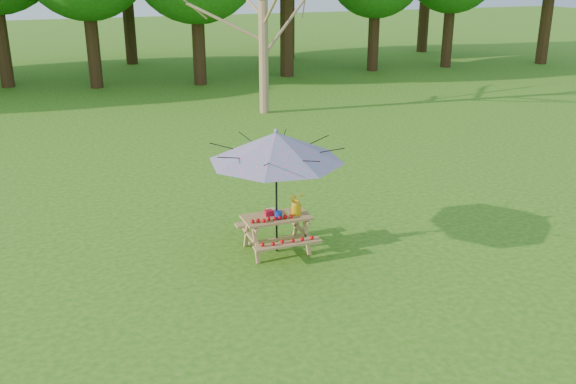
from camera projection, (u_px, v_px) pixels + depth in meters
name	position (u px, v px, depth m)	size (l,w,h in m)	color
picnic_table	(277.00, 234.00, 11.51)	(1.20, 1.32, 0.67)	#A07248
patio_umbrella	(276.00, 147.00, 10.97)	(2.93, 2.93, 2.27)	black
produce_bins	(273.00, 213.00, 11.39)	(0.25, 0.45, 0.13)	red
tomatoes_row	(272.00, 219.00, 11.18)	(0.77, 0.13, 0.07)	red
flower_bucket	(296.00, 203.00, 11.42)	(0.31, 0.29, 0.41)	#DDA40B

